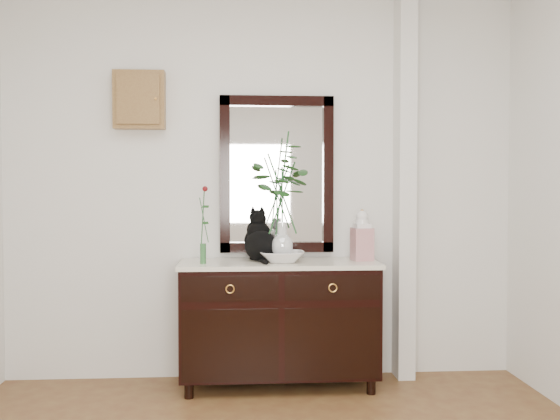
{
  "coord_description": "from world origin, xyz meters",
  "views": [
    {
      "loc": [
        -0.18,
        -2.43,
        1.34
      ],
      "look_at": [
        0.1,
        1.63,
        1.2
      ],
      "focal_mm": 40.0,
      "sensor_mm": 36.0,
      "label": 1
    }
  ],
  "objects": [
    {
      "name": "sideboard",
      "position": [
        0.1,
        1.73,
        0.47
      ],
      "size": [
        1.33,
        0.52,
        0.82
      ],
      "color": "black",
      "rests_on": "ground"
    },
    {
      "name": "pilaster",
      "position": [
        1.0,
        1.9,
        1.35
      ],
      "size": [
        0.12,
        0.2,
        2.7
      ],
      "primitive_type": "cube",
      "color": "silver",
      "rests_on": "ground"
    },
    {
      "name": "wall_mirror",
      "position": [
        0.1,
        1.97,
        1.44
      ],
      "size": [
        0.8,
        0.06,
        1.1
      ],
      "color": "black",
      "rests_on": "wall_back"
    },
    {
      "name": "ginger_jar",
      "position": [
        0.67,
        1.76,
        1.03
      ],
      "size": [
        0.15,
        0.15,
        0.35
      ],
      "primitive_type": null,
      "rotation": [
        0.0,
        0.0,
        0.14
      ],
      "color": "silver",
      "rests_on": "sideboard"
    },
    {
      "name": "lotus_bowl",
      "position": [
        0.12,
        1.69,
        0.89
      ],
      "size": [
        0.32,
        0.32,
        0.07
      ],
      "primitive_type": "imported",
      "rotation": [
        0.0,
        0.0,
        -0.06
      ],
      "color": "white",
      "rests_on": "sideboard"
    },
    {
      "name": "wall_back",
      "position": [
        0.0,
        1.98,
        1.35
      ],
      "size": [
        3.6,
        0.04,
        2.7
      ],
      "primitive_type": "cube",
      "color": "silver",
      "rests_on": "ground"
    },
    {
      "name": "key_cabinet",
      "position": [
        -0.85,
        1.94,
        1.95
      ],
      "size": [
        0.35,
        0.1,
        0.4
      ],
      "primitive_type": "cube",
      "color": "brown",
      "rests_on": "wall_back"
    },
    {
      "name": "vase_branches",
      "position": [
        0.12,
        1.69,
        1.3
      ],
      "size": [
        0.51,
        0.51,
        0.86
      ],
      "primitive_type": null,
      "rotation": [
        0.0,
        0.0,
        0.29
      ],
      "color": "silver",
      "rests_on": "lotus_bowl"
    },
    {
      "name": "bud_vase_rose",
      "position": [
        -0.4,
        1.64,
        1.11
      ],
      "size": [
        0.08,
        0.08,
        0.52
      ],
      "primitive_type": null,
      "rotation": [
        0.0,
        0.0,
        0.25
      ],
      "color": "#326A36",
      "rests_on": "sideboard"
    },
    {
      "name": "cat",
      "position": [
        -0.02,
        1.78,
        1.02
      ],
      "size": [
        0.3,
        0.34,
        0.34
      ],
      "primitive_type": null,
      "rotation": [
        0.0,
        0.0,
        0.21
      ],
      "color": "black",
      "rests_on": "sideboard"
    }
  ]
}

